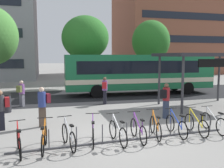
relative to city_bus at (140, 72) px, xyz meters
name	(u,v)px	position (x,y,z in m)	size (l,w,h in m)	color
ground	(124,137)	(-4.57, -9.88, -1.78)	(200.00, 200.00, 0.00)	gray
bus_lane_asphalt	(85,96)	(-4.57, 0.00, -1.77)	(80.00, 7.20, 0.01)	#232326
city_bus	(140,72)	(0.00, 0.00, 0.00)	(12.11, 3.01, 3.20)	#196B3D
bike_rack	(127,138)	(-4.60, -10.32, -1.68)	(8.29, 0.47, 0.70)	#47474C
parked_bicycle_red_0	(19,143)	(-8.28, -10.61, -1.39)	(0.52, 1.71, 0.99)	black
parked_bicycle_orange_1	(44,139)	(-7.51, -10.48, -1.39)	(0.52, 1.72, 0.99)	black
parked_bicycle_silver_2	(69,137)	(-6.72, -10.44, -1.39)	(0.53, 1.70, 0.99)	black
parked_bicycle_purple_3	(93,133)	(-5.84, -10.26, -1.39)	(0.52, 1.71, 0.99)	black
parked_bicycle_white_4	(118,133)	(-4.98, -10.44, -1.39)	(0.52, 1.72, 0.99)	black
parked_bicycle_purple_5	(138,130)	(-4.18, -10.40, -1.39)	(0.52, 1.72, 0.99)	black
parked_bicycle_orange_6	(155,127)	(-3.39, -10.19, -1.39)	(0.54, 1.70, 0.99)	black
parked_bicycle_blue_7	(176,126)	(-2.52, -10.22, -1.39)	(0.52, 1.72, 0.99)	black
parked_bicycle_yellow_8	(196,125)	(-1.66, -10.27, -1.39)	(0.52, 1.72, 0.99)	black
parked_bicycle_silver_9	(214,123)	(-0.82, -10.23, -1.39)	(0.52, 1.72, 0.99)	black
transit_shelter	(205,57)	(1.88, -5.71, 1.29)	(5.39, 3.60, 3.27)	#38383D
commuter_red_pack_0	(1,107)	(-9.24, -7.73, -0.80)	(0.58, 0.43, 1.70)	black
commuter_maroon_pack_1	(43,104)	(-7.58, -7.64, -0.76)	(0.60, 0.49, 1.77)	#47382D
commuter_olive_pack_3	(21,92)	(-8.92, -2.90, -0.84)	(0.53, 0.61, 1.62)	#565660
commuter_red_pack_4	(105,89)	(-3.81, -3.47, -0.76)	(0.46, 0.59, 1.76)	black
commuter_black_pack_5	(166,98)	(-1.70, -7.75, -0.75)	(0.61, 0.53, 1.77)	#2D3851
trash_bin	(6,103)	(-9.60, -4.26, -1.26)	(0.55, 0.55, 1.03)	#232328
street_tree_0	(85,38)	(-3.78, 4.60, 3.04)	(4.44, 4.44, 6.89)	brown
street_tree_2	(151,41)	(3.66, 6.25, 2.94)	(4.12, 4.12, 6.97)	brown
building_right_wing	(169,4)	(14.50, 22.82, 10.87)	(18.09, 13.60, 25.29)	brown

